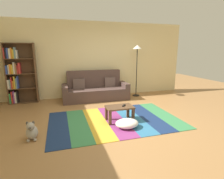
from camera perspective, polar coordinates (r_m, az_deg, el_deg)
The scene contains 10 objects.
ground_plane at distance 4.52m, azimuth 2.67°, elevation -9.59°, with size 14.00×14.00×0.00m, color #9E7042.
back_wall at distance 6.65m, azimuth -4.62°, elevation 9.55°, with size 6.80×0.10×2.70m, color beige.
rug at distance 4.45m, azimuth 0.98°, elevation -9.87°, with size 3.16×2.00×0.01m.
couch at distance 6.23m, azimuth -5.37°, elevation -0.11°, with size 2.26×0.80×1.00m.
bookshelf at distance 6.41m, azimuth -28.17°, elevation 4.56°, with size 0.90×0.28×1.93m.
coffee_table at distance 4.30m, azimuth 2.45°, elevation -6.46°, with size 0.65×0.41×0.37m.
pouf at distance 4.02m, azimuth 4.86°, elevation -10.85°, with size 0.52×0.42×0.19m, color white.
dog at distance 3.86m, azimuth -24.50°, elevation -12.21°, with size 0.22×0.35×0.40m.
standing_lamp at distance 6.60m, azimuth 8.12°, elevation 11.36°, with size 0.32×0.32×1.88m.
tv_remote at distance 4.32m, azimuth 3.83°, elevation -5.16°, with size 0.04×0.15×0.02m, color black.
Camera 1 is at (-1.40, -3.94, 1.71)m, focal length 28.32 mm.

